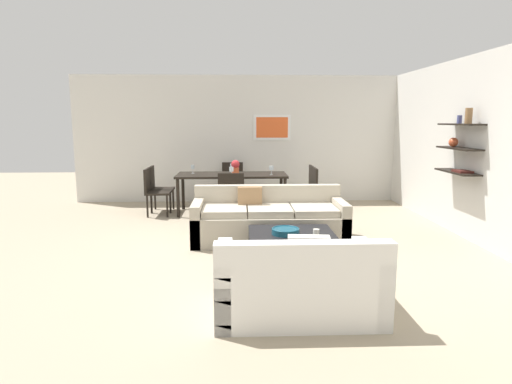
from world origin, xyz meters
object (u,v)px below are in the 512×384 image
object	(u,v)px
wine_glass_foot	(231,170)
dining_chair_foot	(231,194)
decorative_bowl	(286,231)
dining_chair_left_far	(158,186)
dining_chair_head	(233,181)
dining_chair_right_far	(306,185)
wine_glass_right_near	(271,168)
sofa_beige	(269,221)
loveseat_white	(298,284)
dining_chair_left_near	(154,189)
wine_glass_head	(232,166)
wine_glass_left_far	(193,167)
candle_jar	(316,232)
centerpiece_vase	(235,167)
dining_table	(232,177)
dining_chair_right_near	(309,188)
coffee_table	(292,250)

from	to	relation	value
wine_glass_foot	dining_chair_foot	bearing A→B (deg)	-90.00
decorative_bowl	dining_chair_left_far	xyz separation A→B (m)	(-2.15, 3.24, 0.08)
dining_chair_head	dining_chair_right_far	bearing A→B (deg)	-23.90
wine_glass_right_near	sofa_beige	bearing A→B (deg)	-95.39
loveseat_white	dining_chair_left_near	bearing A→B (deg)	116.40
wine_glass_head	decorative_bowl	bearing A→B (deg)	-78.39
decorative_bowl	wine_glass_right_near	size ratio (longest dim) A/B	2.14
wine_glass_left_far	wine_glass_right_near	bearing A→B (deg)	-8.01
dining_chair_foot	wine_glass_left_far	world-z (taller)	wine_glass_left_far
dining_chair_right_far	wine_glass_head	xyz separation A→B (m)	(-1.45, 0.17, 0.36)
dining_chair_head	wine_glass_right_near	distance (m)	1.25
candle_jar	centerpiece_vase	bearing A→B (deg)	107.66
wine_glass_foot	dining_chair_head	bearing A→B (deg)	90.00
dining_chair_foot	wine_glass_head	xyz separation A→B (m)	(-0.00, 1.20, 0.36)
dining_table	dining_chair_left_far	world-z (taller)	dining_chair_left_far
candle_jar	dining_chair_head	size ratio (longest dim) A/B	0.09
loveseat_white	candle_jar	world-z (taller)	loveseat_white
dining_chair_left_near	dining_chair_foot	world-z (taller)	same
loveseat_white	candle_jar	bearing A→B (deg)	73.38
dining_table	dining_chair_head	size ratio (longest dim) A/B	2.36
candle_jar	dining_chair_right_far	distance (m)	3.34
dining_chair_right_far	dining_chair_left_far	world-z (taller)	same
wine_glass_left_far	dining_chair_right_near	bearing A→B (deg)	-7.70
wine_glass_right_near	wine_glass_left_far	xyz separation A→B (m)	(-1.49, 0.21, 0.00)
dining_chair_left_near	wine_glass_foot	xyz separation A→B (m)	(1.45, -0.17, 0.37)
decorative_bowl	wine_glass_foot	distance (m)	2.81
wine_glass_foot	wine_glass_left_far	world-z (taller)	wine_glass_foot
dining_chair_head	dining_chair_left_far	xyz separation A→B (m)	(-1.45, -0.64, 0.00)
candle_jar	dining_chair_foot	bearing A→B (deg)	115.01
dining_chair_left_near	dining_chair_foot	distance (m)	1.58
dining_chair_head	dining_chair_foot	world-z (taller)	same
wine_glass_foot	centerpiece_vase	world-z (taller)	centerpiece_vase
dining_chair_right_far	sofa_beige	bearing A→B (deg)	-112.02
coffee_table	decorative_bowl	bearing A→B (deg)	158.36
dining_chair_right_far	dining_chair_head	bearing A→B (deg)	156.10
sofa_beige	wine_glass_left_far	size ratio (longest dim) A/B	13.48
decorative_bowl	dining_chair_head	distance (m)	3.95
dining_chair_right_near	dining_chair_left_near	distance (m)	2.89
dining_chair_right_far	coffee_table	bearing A→B (deg)	-101.38
dining_chair_foot	coffee_table	bearing A→B (deg)	-70.77
wine_glass_right_near	dining_chair_right_near	bearing A→B (deg)	-7.03
dining_chair_head	wine_glass_left_far	world-z (taller)	wine_glass_left_far
dining_chair_right_near	dining_chair_right_far	bearing A→B (deg)	90.00
dining_table	wine_glass_right_near	xyz separation A→B (m)	(0.75, -0.11, 0.18)
candle_jar	dining_chair_left_near	world-z (taller)	dining_chair_left_near
decorative_bowl	candle_jar	xyz separation A→B (m)	(0.37, -0.07, -0.00)
dining_table	decorative_bowl	bearing A→B (deg)	-77.04
dining_table	dining_chair_head	bearing A→B (deg)	90.00
dining_chair_left_far	dining_chair_foot	distance (m)	1.77
loveseat_white	coffee_table	size ratio (longest dim) A/B	1.39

